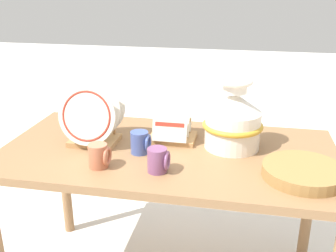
# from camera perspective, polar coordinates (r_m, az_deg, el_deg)

# --- Properties ---
(display_table) EXTENTS (1.46, 0.76, 0.74)m
(display_table) POSITION_cam_1_polar(r_m,az_deg,el_deg) (1.76, 0.00, -6.00)
(display_table) COLOR olive
(display_table) RESTS_ON ground_plane
(ceramic_vase) EXTENTS (0.26, 0.26, 0.31)m
(ceramic_vase) POSITION_cam_1_polar(r_m,az_deg,el_deg) (1.72, 9.43, 1.02)
(ceramic_vase) COLOR white
(ceramic_vase) RESTS_ON display_table
(dish_rack_round_plates) EXTENTS (0.26, 0.21, 0.28)m
(dish_rack_round_plates) POSITION_cam_1_polar(r_m,az_deg,el_deg) (1.77, -10.94, 0.79)
(dish_rack_round_plates) COLOR tan
(dish_rack_round_plates) RESTS_ON display_table
(dish_rack_square_plates) EXTENTS (0.21, 0.19, 0.18)m
(dish_rack_square_plates) POSITION_cam_1_polar(r_m,az_deg,el_deg) (1.81, 0.58, -0.61)
(dish_rack_square_plates) COLOR tan
(dish_rack_square_plates) RESTS_ON display_table
(wicker_charger_stack) EXTENTS (0.31, 0.31, 0.04)m
(wicker_charger_stack) POSITION_cam_1_polar(r_m,az_deg,el_deg) (1.56, 19.07, -6.33)
(wicker_charger_stack) COLOR olive
(wicker_charger_stack) RESTS_ON display_table
(mug_plum_glaze) EXTENTS (0.08, 0.08, 0.10)m
(mug_plum_glaze) POSITION_cam_1_polar(r_m,az_deg,el_deg) (1.51, -1.37, -4.98)
(mug_plum_glaze) COLOR #7A4770
(mug_plum_glaze) RESTS_ON display_table
(mug_terracotta_glaze) EXTENTS (0.08, 0.08, 0.10)m
(mug_terracotta_glaze) POSITION_cam_1_polar(r_m,az_deg,el_deg) (1.57, -9.95, -4.29)
(mug_terracotta_glaze) COLOR #B76647
(mug_terracotta_glaze) RESTS_ON display_table
(mug_cobalt_glaze) EXTENTS (0.08, 0.08, 0.10)m
(mug_cobalt_glaze) POSITION_cam_1_polar(r_m,az_deg,el_deg) (1.67, -4.01, -2.40)
(mug_cobalt_glaze) COLOR #42569E
(mug_cobalt_glaze) RESTS_ON display_table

